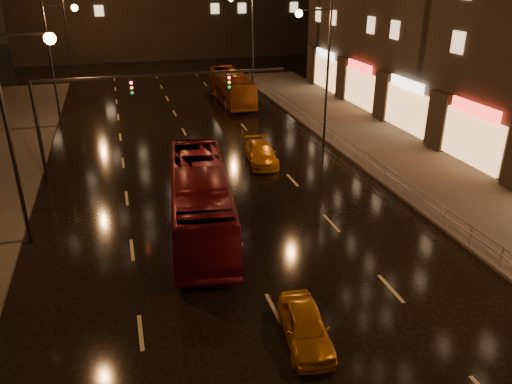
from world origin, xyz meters
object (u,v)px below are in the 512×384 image
(bus_red, at_px, (200,198))
(taxi_far, at_px, (261,153))
(bus_curb, at_px, (232,87))
(taxi_near, at_px, (305,326))

(bus_red, xyz_separation_m, taxi_far, (5.50, 8.14, -0.94))
(bus_red, distance_m, bus_curb, 26.45)
(bus_curb, height_order, taxi_far, bus_curb)
(bus_curb, distance_m, taxi_far, 17.37)
(bus_curb, xyz_separation_m, taxi_near, (-5.50, -34.73, -0.86))
(taxi_near, xyz_separation_m, taxi_far, (3.50, 17.50, 0.04))
(bus_red, relative_size, bus_curb, 1.08)
(bus_curb, height_order, taxi_near, bus_curb)
(bus_curb, distance_m, taxi_near, 35.17)
(bus_red, height_order, bus_curb, bus_red)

